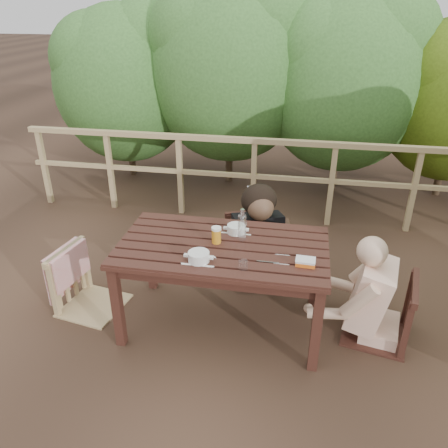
% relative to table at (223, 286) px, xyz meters
% --- Properties ---
extents(ground, '(60.00, 60.00, 0.00)m').
position_rel_table_xyz_m(ground, '(0.00, 0.00, -0.37)').
color(ground, '#483022').
rests_on(ground, ground).
extents(table, '(1.59, 0.89, 0.74)m').
position_rel_table_xyz_m(table, '(0.00, 0.00, 0.00)').
color(table, black).
rests_on(table, ground).
extents(chair_left, '(0.59, 0.59, 1.01)m').
position_rel_table_xyz_m(chair_left, '(-1.15, 0.01, 0.14)').
color(chair_left, tan).
rests_on(chair_left, ground).
extents(chair_far, '(0.62, 0.62, 0.99)m').
position_rel_table_xyz_m(chair_far, '(0.13, 0.89, 0.13)').
color(chair_far, black).
rests_on(chair_far, ground).
extents(chair_right, '(0.60, 0.60, 1.01)m').
position_rel_table_xyz_m(chair_right, '(1.23, 0.08, 0.14)').
color(chair_right, black).
rests_on(chair_right, ground).
extents(woman, '(0.79, 0.87, 1.46)m').
position_rel_table_xyz_m(woman, '(0.13, 0.91, 0.36)').
color(woman, black).
rests_on(woman, ground).
extents(diner_right, '(0.80, 0.70, 1.41)m').
position_rel_table_xyz_m(diner_right, '(1.26, 0.08, 0.34)').
color(diner_right, beige).
rests_on(diner_right, ground).
extents(railing, '(5.60, 0.10, 1.01)m').
position_rel_table_xyz_m(railing, '(0.00, 2.00, 0.14)').
color(railing, tan).
rests_on(railing, ground).
extents(hedge_row, '(6.60, 1.60, 3.80)m').
position_rel_table_xyz_m(hedge_row, '(0.40, 3.20, 1.53)').
color(hedge_row, '#345F27').
rests_on(hedge_row, ground).
extents(soup_near, '(0.26, 0.26, 0.09)m').
position_rel_table_xyz_m(soup_near, '(-0.12, -0.26, 0.41)').
color(soup_near, white).
rests_on(soup_near, table).
extents(soup_far, '(0.24, 0.24, 0.08)m').
position_rel_table_xyz_m(soup_far, '(0.07, 0.21, 0.41)').
color(soup_far, white).
rests_on(soup_far, table).
extents(beer_glass, '(0.08, 0.08, 0.15)m').
position_rel_table_xyz_m(beer_glass, '(-0.05, 0.02, 0.44)').
color(beer_glass, gold).
rests_on(beer_glass, table).
extents(bottle, '(0.07, 0.07, 0.27)m').
position_rel_table_xyz_m(bottle, '(0.13, 0.11, 0.50)').
color(bottle, white).
rests_on(bottle, table).
extents(tumbler, '(0.07, 0.07, 0.08)m').
position_rel_table_xyz_m(tumbler, '(0.20, -0.31, 0.41)').
color(tumbler, silver).
rests_on(tumbler, table).
extents(butter_tub, '(0.14, 0.11, 0.06)m').
position_rel_table_xyz_m(butter_tub, '(0.62, -0.18, 0.40)').
color(butter_tub, white).
rests_on(butter_tub, table).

